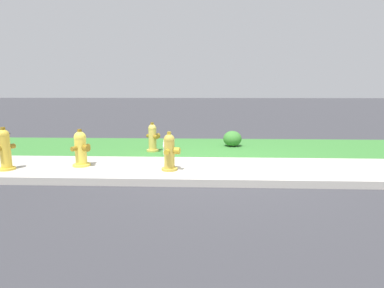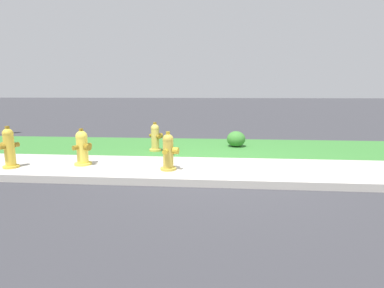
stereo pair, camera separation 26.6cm
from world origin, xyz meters
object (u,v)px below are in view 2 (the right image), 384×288
Objects in this scene: fire_hydrant_near_corner at (82,148)px; small_white_dog at (168,146)px; fire_hydrant_across_street at (169,152)px; fire_hydrant_by_grass_verge at (9,148)px; fire_hydrant_far_end at (155,137)px; shrub_bush_mid_verge at (236,139)px.

fire_hydrant_near_corner is 1.84m from small_white_dog.
fire_hydrant_across_street is at bearing 109.96° from fire_hydrant_near_corner.
fire_hydrant_by_grass_verge is 1.10× the size of fire_hydrant_near_corner.
fire_hydrant_by_grass_verge is 1.14× the size of fire_hydrant_far_end.
fire_hydrant_across_street is (1.71, -0.24, -0.00)m from fire_hydrant_near_corner.
fire_hydrant_far_end is at bearing -30.13° from fire_hydrant_by_grass_verge.
fire_hydrant_near_corner is at bearing -86.64° from fire_hydrant_across_street.
small_white_dog is (2.74, 1.39, -0.17)m from fire_hydrant_by_grass_verge.
fire_hydrant_by_grass_verge is 2.99m from fire_hydrant_far_end.
fire_hydrant_near_corner reaches higher than small_white_dog.
fire_hydrant_near_corner is 1.51× the size of shrub_bush_mid_verge.
fire_hydrant_near_corner reaches higher than fire_hydrant_across_street.
fire_hydrant_near_corner is 1.61× the size of small_white_dog.
small_white_dog is (-0.22, 1.30, -0.13)m from fire_hydrant_across_street.
fire_hydrant_across_street is at bearing 177.86° from small_white_dog.
fire_hydrant_near_corner is at bearing 113.62° from small_white_dog.
small_white_dog is (0.38, -0.44, -0.12)m from fire_hydrant_far_end.
fire_hydrant_by_grass_verge is at bearing 105.11° from small_white_dog.
fire_hydrant_near_corner is at bearing -53.10° from fire_hydrant_by_grass_verge.
fire_hydrant_across_street is at bearing -66.10° from fire_hydrant_by_grass_verge.
fire_hydrant_by_grass_verge is 1.29m from fire_hydrant_near_corner.
fire_hydrant_far_end is 0.59m from small_white_dog.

